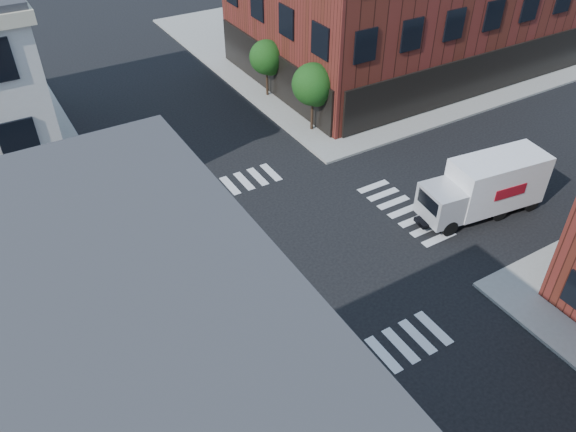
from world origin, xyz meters
The scene contains 7 objects.
ground centered at (0.00, 0.00, 0.00)m, with size 120.00×120.00×0.00m, color black.
sidewalk_ne centered at (21.00, 21.00, 0.07)m, with size 30.00×30.00×0.15m, color gray.
tree_near centered at (7.56, 9.98, 3.16)m, with size 2.69×2.69×4.49m.
tree_far centered at (7.56, 15.98, 2.87)m, with size 2.43×2.43×4.07m.
signal_pole centered at (-6.72, -6.68, 2.86)m, with size 1.29×1.24×4.60m.
box_truck centered at (10.45, -2.13, 1.67)m, with size 7.27×3.03×3.21m.
traffic_cone centered at (-2.38, -5.70, 0.33)m, with size 0.43×0.43×0.69m.
Camera 1 is at (-10.77, -17.46, 18.34)m, focal length 35.00 mm.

